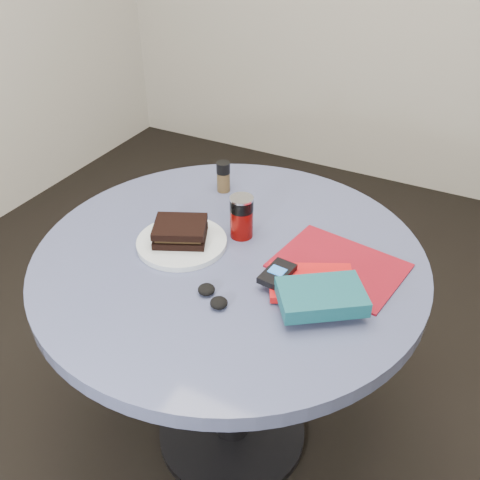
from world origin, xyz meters
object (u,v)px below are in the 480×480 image
at_px(soda_can, 242,217).
at_px(mp3_player, 277,273).
at_px(magazine, 339,266).
at_px(headphones, 213,296).
at_px(table, 230,301).
at_px(sandwich, 180,231).
at_px(novel, 321,297).
at_px(plate, 182,242).
at_px(red_book, 312,283).
at_px(pepper_grinder, 223,176).

relative_size(soda_can, mp3_player, 1.14).
bearing_deg(magazine, headphones, -121.53).
distance_m(table, magazine, 0.32).
xyz_separation_m(sandwich, novel, (0.41, -0.08, 0.00)).
bearing_deg(plate, sandwich, 139.62).
distance_m(soda_can, red_book, 0.27).
xyz_separation_m(sandwich, mp3_player, (0.29, -0.03, -0.01)).
relative_size(plate, sandwich, 1.40).
bearing_deg(novel, soda_can, 112.90).
bearing_deg(mp3_player, table, 160.45).
distance_m(table, mp3_player, 0.25).
relative_size(sandwich, novel, 0.90).
relative_size(novel, headphones, 1.81).
bearing_deg(novel, pepper_grinder, 105.40).
bearing_deg(headphones, red_book, 38.39).
xyz_separation_m(soda_can, red_book, (0.24, -0.12, -0.05)).
relative_size(sandwich, soda_can, 1.43).
height_order(table, sandwich, sandwich).
xyz_separation_m(table, mp3_player, (0.16, -0.06, 0.19)).
xyz_separation_m(pepper_grinder, magazine, (0.43, -0.20, -0.05)).
distance_m(plate, mp3_player, 0.29).
height_order(plate, novel, novel).
xyz_separation_m(plate, novel, (0.41, -0.07, 0.03)).
height_order(table, headphones, headphones).
relative_size(red_book, headphones, 1.92).
height_order(soda_can, headphones, soda_can).
xyz_separation_m(magazine, mp3_player, (-0.11, -0.13, 0.03)).
bearing_deg(magazine, novel, -76.22).
xyz_separation_m(magazine, headphones, (-0.22, -0.25, 0.01)).
xyz_separation_m(soda_can, headphones, (0.06, -0.26, -0.05)).
height_order(mp3_player, headphones, mp3_player).
distance_m(novel, headphones, 0.24).
xyz_separation_m(pepper_grinder, novel, (0.45, -0.37, -0.01)).
bearing_deg(headphones, pepper_grinder, 115.92).
distance_m(novel, mp3_player, 0.13).
bearing_deg(sandwich, red_book, -1.61).
bearing_deg(novel, plate, 135.07).
bearing_deg(magazine, soda_can, -173.09).
height_order(pepper_grinder, headphones, pepper_grinder).
relative_size(table, soda_can, 8.58).
xyz_separation_m(table, plate, (-0.13, -0.03, 0.17)).
bearing_deg(table, magazine, 15.60).
bearing_deg(soda_can, novel, -32.19).
bearing_deg(mp3_player, novel, -18.63).
relative_size(plate, pepper_grinder, 2.48).
bearing_deg(table, red_book, -7.56).
distance_m(pepper_grinder, red_book, 0.51).
height_order(magazine, headphones, headphones).
relative_size(pepper_grinder, headphones, 0.92).
height_order(sandwich, mp3_player, sandwich).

